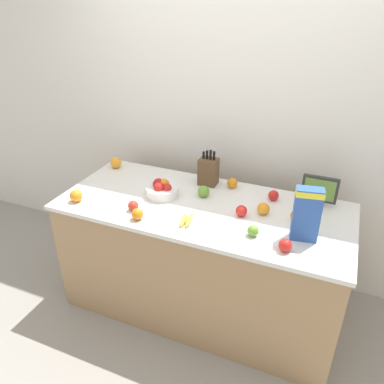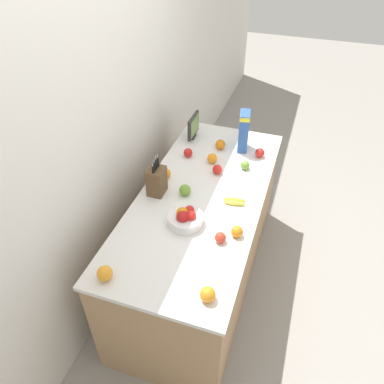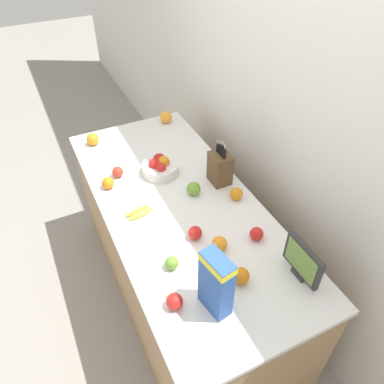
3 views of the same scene
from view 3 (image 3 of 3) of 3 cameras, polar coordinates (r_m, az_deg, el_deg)
The scene contains 20 objects.
ground_plane at distance 2.89m, azimuth -1.54°, elevation -14.98°, with size 14.00×14.00×0.00m, color gray.
wall_back at distance 2.24m, azimuth 13.31°, elevation 10.73°, with size 9.00×0.06×2.60m.
counter at distance 2.52m, azimuth -1.73°, elevation -9.27°, with size 1.98×0.86×0.90m.
knife_block at distance 2.29m, azimuth 4.28°, elevation 3.71°, with size 0.13×0.11×0.30m.
small_monitor at distance 1.83m, azimuth 16.49°, elevation -10.05°, with size 0.23×0.03×0.21m.
cereal_box at distance 1.61m, azimuth 3.71°, elevation -13.56°, with size 0.17×0.11×0.33m.
fruit_bowl at distance 2.39m, azimuth -4.85°, elevation 3.87°, with size 0.23×0.23×0.12m.
banana_bunch at distance 2.14m, azimuth -8.08°, elevation -3.05°, with size 0.09×0.17×0.03m.
apple_rightmost at distance 2.00m, azimuth 9.80°, elevation -6.32°, with size 0.07×0.07×0.07m, color red.
apple_leftmost at distance 2.23m, azimuth 0.25°, elevation 0.51°, with size 0.08×0.08×0.08m, color #6B9E33.
apple_near_bananas at distance 1.98m, azimuth 0.48°, elevation -6.25°, with size 0.07×0.07×0.07m, color red.
apple_rear at distance 2.41m, azimuth -11.27°, elevation 3.01°, with size 0.07×0.07×0.07m, color red.
apple_front at distance 1.73m, azimuth -2.66°, elevation -16.33°, with size 0.08×0.08×0.08m, color red.
apple_middle at distance 1.86m, azimuth -3.08°, elevation -10.75°, with size 0.07×0.07×0.07m, color #6B9E33.
orange_front_center at distance 2.21m, azimuth 6.75°, elevation -0.27°, with size 0.08×0.08×0.08m, color orange.
orange_mid_right at distance 1.93m, azimuth 4.21°, elevation -7.89°, with size 0.08×0.08×0.08m, color orange.
orange_front_right at distance 2.91m, azimuth -3.99°, elevation 11.31°, with size 0.09×0.09×0.09m, color orange.
orange_by_cereal at distance 2.33m, azimuth -12.68°, elevation 1.37°, with size 0.08×0.08×0.08m, color orange.
orange_mid_left at distance 1.81m, azimuth 7.44°, elevation -12.57°, with size 0.08×0.08×0.08m, color orange.
orange_near_bowl at distance 2.74m, azimuth -14.89°, elevation 7.78°, with size 0.09×0.09×0.09m, color orange.
Camera 3 is at (1.47, -0.63, 2.40)m, focal length 35.00 mm.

